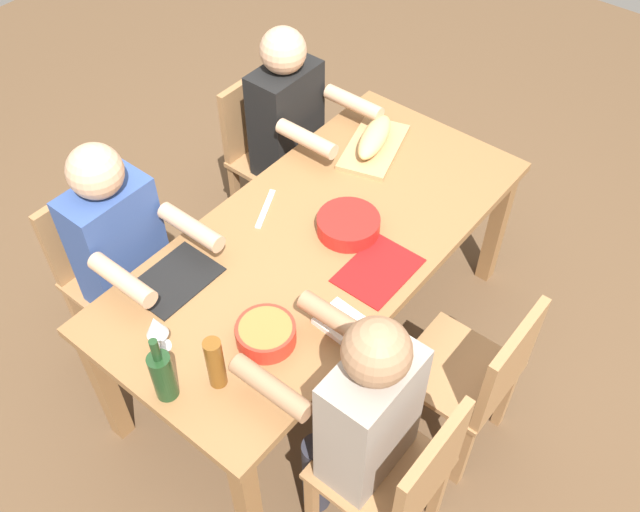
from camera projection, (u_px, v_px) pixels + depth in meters
ground_plane at (320, 345)px, 3.34m from camera, size 8.00×8.00×0.00m
dining_table at (320, 251)px, 2.85m from camera, size 1.88×0.89×0.74m
chair_near_left at (400, 476)px, 2.39m from camera, size 0.40×0.40×0.85m
diner_near_left at (359, 414)px, 2.31m from camera, size 0.41×0.53×1.20m
chair_far_right at (267, 148)px, 3.58m from camera, size 0.40×0.40×0.85m
diner_far_right at (293, 127)px, 3.34m from camera, size 0.41×0.53×1.20m
chair_far_left at (108, 265)px, 3.04m from camera, size 0.40×0.40×0.85m
diner_far_left at (125, 251)px, 2.80m from camera, size 0.41×0.53×1.20m
chair_near_center at (477, 375)px, 2.66m from camera, size 0.40×0.40×0.85m
serving_bowl_pasta at (348, 224)px, 2.79m from camera, size 0.25×0.25×0.07m
serving_bowl_fruit at (266, 333)px, 2.42m from camera, size 0.21×0.21×0.08m
cutting_board at (374, 147)px, 3.16m from camera, size 0.45×0.33×0.02m
bread_loaf at (374, 137)px, 3.12m from camera, size 0.34×0.20×0.09m
wine_bottle at (163, 375)px, 2.23m from camera, size 0.08×0.08×0.29m
beer_bottle at (215, 363)px, 2.26m from camera, size 0.06×0.06×0.22m
wine_glass at (156, 327)px, 2.35m from camera, size 0.08×0.08×0.17m
fork_near_left at (263, 386)px, 2.32m from camera, size 0.03×0.17×0.01m
placemat_far_left at (175, 280)px, 2.64m from camera, size 0.32×0.23×0.01m
placemat_near_center at (378, 270)px, 2.67m from camera, size 0.32×0.23×0.01m
carving_knife at (265, 209)px, 2.90m from camera, size 0.22×0.12×0.01m
napkin_stack at (339, 320)px, 2.50m from camera, size 0.15×0.15×0.02m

